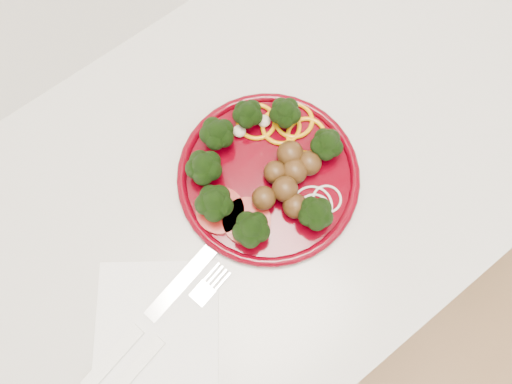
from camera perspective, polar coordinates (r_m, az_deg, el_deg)
counter at (r=1.18m, az=5.94°, el=-0.87°), size 2.40×0.60×0.90m
plate at (r=0.69m, az=1.24°, el=2.27°), size 0.26×0.26×0.06m
napkin at (r=0.68m, az=-11.24°, el=-14.42°), size 0.22×0.22×0.00m
knife at (r=0.68m, az=-13.59°, el=-15.35°), size 0.24×0.06×0.01m
fork at (r=0.68m, az=-11.92°, el=-17.40°), size 0.21×0.06×0.01m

